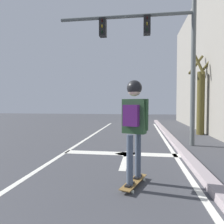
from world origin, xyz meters
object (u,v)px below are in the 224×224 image
object	(u,v)px
traffic_signal_mast	(155,45)
skateboard	(134,182)
skater	(134,117)
roadside_tree	(201,99)

from	to	relation	value
traffic_signal_mast	skateboard	bearing A→B (deg)	-98.93
skater	traffic_signal_mast	bearing A→B (deg)	81.03
roadside_tree	skateboard	bearing A→B (deg)	-113.96
skateboard	traffic_signal_mast	distance (m)	5.16
skateboard	skater	bearing A→B (deg)	-109.00
skateboard	roadside_tree	distance (m)	7.33
skateboard	roadside_tree	xyz separation A→B (m)	(2.90, 6.54, 1.62)
skateboard	skater	size ratio (longest dim) A/B	0.50
skateboard	traffic_signal_mast	size ratio (longest dim) A/B	0.18
skater	skateboard	bearing A→B (deg)	71.00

